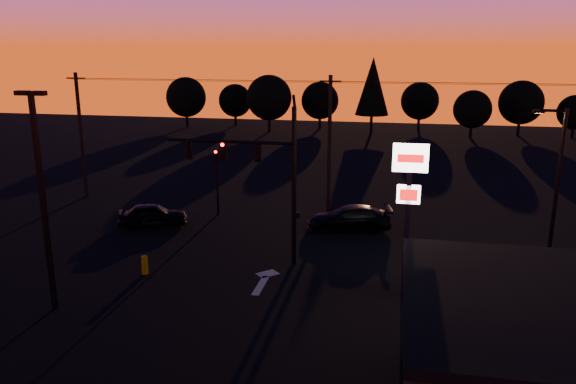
% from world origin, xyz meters
% --- Properties ---
extents(ground, '(120.00, 120.00, 0.00)m').
position_xyz_m(ground, '(0.00, 0.00, 0.00)').
color(ground, black).
rests_on(ground, ground).
extents(lane_arrow, '(1.20, 3.10, 0.01)m').
position_xyz_m(lane_arrow, '(0.50, 1.67, 0.01)').
color(lane_arrow, beige).
rests_on(lane_arrow, ground).
extents(traffic_signal_mast, '(6.79, 0.52, 8.58)m').
position_xyz_m(traffic_signal_mast, '(-0.10, 3.99, 4.94)').
color(traffic_signal_mast, black).
rests_on(traffic_signal_mast, ground).
extents(secondary_signal, '(0.30, 0.31, 4.35)m').
position_xyz_m(secondary_signal, '(-5.00, 11.49, 2.86)').
color(secondary_signal, black).
rests_on(secondary_signal, ground).
extents(parking_lot_light, '(1.25, 0.30, 9.14)m').
position_xyz_m(parking_lot_light, '(-7.50, -3.00, 5.27)').
color(parking_lot_light, black).
rests_on(parking_lot_light, ground).
extents(pylon_sign, '(1.50, 0.28, 6.80)m').
position_xyz_m(pylon_sign, '(7.00, 1.50, 4.91)').
color(pylon_sign, black).
rests_on(pylon_sign, ground).
extents(streetlight, '(1.55, 0.35, 8.00)m').
position_xyz_m(streetlight, '(13.91, 5.50, 4.42)').
color(streetlight, black).
rests_on(streetlight, ground).
extents(utility_pole_0, '(1.40, 0.26, 9.00)m').
position_xyz_m(utility_pole_0, '(-16.00, 14.00, 4.59)').
color(utility_pole_0, black).
rests_on(utility_pole_0, ground).
extents(utility_pole_1, '(1.40, 0.26, 9.00)m').
position_xyz_m(utility_pole_1, '(2.00, 14.00, 4.59)').
color(utility_pole_1, black).
rests_on(utility_pole_1, ground).
extents(power_wires, '(36.00, 1.22, 0.07)m').
position_xyz_m(power_wires, '(2.00, 14.00, 8.57)').
color(power_wires, black).
rests_on(power_wires, ground).
extents(bollard, '(0.31, 0.31, 0.92)m').
position_xyz_m(bollard, '(-5.38, 1.24, 0.46)').
color(bollard, '#D1AD00').
rests_on(bollard, ground).
extents(tree_0, '(5.36, 5.36, 6.74)m').
position_xyz_m(tree_0, '(-22.00, 50.00, 4.06)').
color(tree_0, black).
rests_on(tree_0, ground).
extents(tree_1, '(4.54, 4.54, 5.71)m').
position_xyz_m(tree_1, '(-16.00, 53.00, 3.43)').
color(tree_1, black).
rests_on(tree_1, ground).
extents(tree_2, '(5.77, 5.78, 7.26)m').
position_xyz_m(tree_2, '(-10.00, 48.00, 4.37)').
color(tree_2, black).
rests_on(tree_2, ground).
extents(tree_3, '(4.95, 4.95, 6.22)m').
position_xyz_m(tree_3, '(-4.00, 52.00, 3.75)').
color(tree_3, black).
rests_on(tree_3, ground).
extents(tree_4, '(4.18, 4.18, 9.50)m').
position_xyz_m(tree_4, '(3.00, 49.00, 5.93)').
color(tree_4, black).
rests_on(tree_4, ground).
extents(tree_5, '(4.95, 4.95, 6.22)m').
position_xyz_m(tree_5, '(9.00, 54.00, 3.75)').
color(tree_5, black).
rests_on(tree_5, ground).
extents(tree_6, '(4.54, 4.54, 5.71)m').
position_xyz_m(tree_6, '(15.00, 48.00, 3.43)').
color(tree_6, black).
rests_on(tree_6, ground).
extents(tree_7, '(5.36, 5.36, 6.74)m').
position_xyz_m(tree_7, '(21.00, 51.00, 4.06)').
color(tree_7, black).
rests_on(tree_7, ground).
extents(tree_8, '(4.12, 4.12, 5.19)m').
position_xyz_m(tree_8, '(27.00, 50.00, 3.12)').
color(tree_8, black).
rests_on(tree_8, ground).
extents(car_left, '(4.46, 3.04, 1.41)m').
position_xyz_m(car_left, '(-8.19, 8.43, 0.71)').
color(car_left, black).
rests_on(car_left, ground).
extents(car_right, '(5.34, 2.92, 1.47)m').
position_xyz_m(car_right, '(3.78, 10.00, 0.73)').
color(car_right, black).
rests_on(car_right, ground).
extents(suv_parked, '(3.92, 5.35, 1.35)m').
position_xyz_m(suv_parked, '(10.42, -3.35, 0.68)').
color(suv_parked, black).
rests_on(suv_parked, ground).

